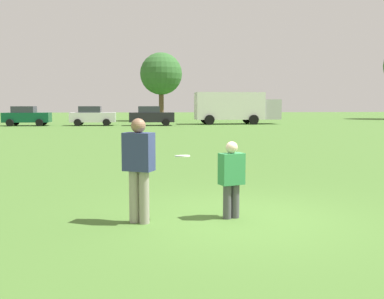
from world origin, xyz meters
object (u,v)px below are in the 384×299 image
object	(u,v)px
traffic_cone	(240,164)
frisbee	(182,156)
player_defender	(231,176)
parked_car_center	(26,116)
box_truck	(235,107)
player_thrower	(139,164)
parked_car_mid_right	(92,116)
parked_car_near_right	(151,116)

from	to	relation	value
traffic_cone	frisbee	bearing A→B (deg)	-110.67
player_defender	parked_car_center	world-z (taller)	parked_car_center
player_defender	frisbee	bearing A→B (deg)	-174.93
frisbee	box_truck	xyz separation A→B (m)	(7.81, 36.85, 0.59)
frisbee	parked_car_center	world-z (taller)	parked_car_center
player_thrower	frisbee	world-z (taller)	player_thrower
frisbee	traffic_cone	world-z (taller)	frisbee
player_thrower	box_truck	xyz separation A→B (m)	(8.57, 36.95, 0.72)
player_defender	traffic_cone	size ratio (longest dim) A/B	2.93
parked_car_center	parked_car_mid_right	bearing A→B (deg)	-0.91
traffic_cone	parked_car_near_right	size ratio (longest dim) A/B	0.11
parked_car_near_right	box_truck	size ratio (longest dim) A/B	0.50
parked_car_center	parked_car_near_right	bearing A→B (deg)	-2.47
parked_car_center	parked_car_mid_right	xyz separation A→B (m)	(6.08, -0.10, 0.00)
parked_car_near_right	traffic_cone	bearing A→B (deg)	-84.43
traffic_cone	player_thrower	bearing A→B (deg)	-116.69
frisbee	box_truck	world-z (taller)	box_truck
frisbee	parked_car_center	xyz separation A→B (m)	(-12.26, 35.14, -0.24)
traffic_cone	parked_car_mid_right	world-z (taller)	parked_car_mid_right
player_defender	parked_car_center	xyz separation A→B (m)	(-13.15, 35.06, 0.14)
frisbee	parked_car_near_right	bearing A→B (deg)	91.10
traffic_cone	parked_car_mid_right	size ratio (longest dim) A/B	0.11
parked_car_mid_right	parked_car_near_right	world-z (taller)	same
traffic_cone	parked_car_near_right	bearing A→B (deg)	95.57
frisbee	parked_car_center	size ratio (longest dim) A/B	0.06
parked_car_near_right	box_truck	bearing A→B (deg)	14.67
parked_car_near_right	box_truck	distance (m)	8.80
player_thrower	player_defender	xyz separation A→B (m)	(1.66, 0.17, -0.25)
frisbee	player_defender	bearing A→B (deg)	5.07
player_defender	frisbee	xyz separation A→B (m)	(-0.89, -0.08, 0.38)
frisbee	parked_car_center	distance (m)	37.22
box_truck	player_defender	bearing A→B (deg)	-100.65
player_thrower	player_defender	world-z (taller)	player_thrower
traffic_cone	parked_car_center	bearing A→B (deg)	116.11
player_defender	parked_car_center	size ratio (longest dim) A/B	0.33
player_thrower	traffic_cone	distance (m)	6.55
traffic_cone	parked_car_mid_right	xyz separation A→B (m)	(-8.34, 29.32, 0.69)
frisbee	parked_car_near_right	size ratio (longest dim) A/B	0.06
parked_car_center	parked_car_near_right	world-z (taller)	same
player_defender	parked_car_near_right	distance (m)	34.59
player_defender	parked_car_center	bearing A→B (deg)	110.57
player_thrower	parked_car_mid_right	world-z (taller)	player_thrower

